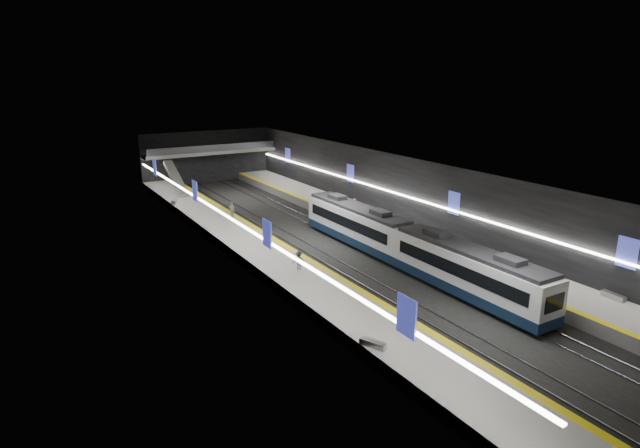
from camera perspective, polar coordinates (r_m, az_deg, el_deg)
ground at (r=54.58m, az=0.34°, el=-1.89°), size 70.00×70.00×0.00m
ceiling at (r=52.67m, az=0.36°, el=6.42°), size 20.00×70.00×0.04m
wall_left at (r=49.26m, az=-9.68°, el=0.75°), size 0.04×70.00×8.00m
wall_right at (r=59.11m, az=8.71°, el=3.35°), size 0.04×70.00×8.00m
wall_back at (r=84.88m, az=-11.97°, el=7.02°), size 20.00×0.04×8.00m
platform_left at (r=51.17m, az=-6.89°, el=-2.65°), size 5.00×70.00×1.00m
tile_surface_left at (r=51.01m, az=-6.91°, el=-2.11°), size 5.00×70.00×0.02m
tactile_strip_left at (r=51.87m, az=-4.69°, el=-1.72°), size 0.60×70.00×0.02m
platform_right at (r=58.47m, az=6.66°, el=-0.26°), size 5.00×70.00×1.00m
tile_surface_right at (r=58.33m, az=6.68°, el=0.22°), size 5.00×70.00×0.02m
tactile_strip_right at (r=57.07m, az=4.91°, el=-0.07°), size 0.60×70.00×0.02m
rails at (r=54.56m, az=0.34°, el=-1.83°), size 6.52×70.00×0.12m
train at (r=47.58m, az=9.11°, el=-2.04°), size 2.69×30.04×3.60m
ad_posters at (r=54.20m, az=-0.19°, el=2.93°), size 19.94×53.50×2.20m
cove_light_left at (r=49.38m, az=-9.46°, el=0.56°), size 0.25×68.60×0.12m
cove_light_right at (r=59.03m, az=8.55°, el=3.14°), size 0.25×68.60×0.12m
mezzanine_bridge at (r=82.78m, az=-11.54°, el=7.55°), size 20.00×3.00×1.50m
escalator at (r=74.42m, az=-15.13°, el=4.72°), size 1.20×7.50×3.92m
bench_left_near at (r=32.62m, az=5.68°, el=-12.61°), size 1.09×1.70×0.41m
bench_left_far at (r=68.74m, az=-15.29°, el=2.38°), size 1.19×1.97×0.47m
bench_right_near at (r=44.09m, az=28.81°, el=-6.76°), size 0.56×1.74×0.42m
bench_right_far at (r=61.37m, az=6.76°, el=1.23°), size 0.90×1.92×0.45m
passenger_right_a at (r=60.57m, az=3.70°, el=1.84°), size 0.67×0.82×1.95m
passenger_right_b at (r=50.18m, az=13.46°, el=-1.80°), size 0.86×0.95×1.61m
passenger_left_a at (r=59.89m, az=-9.40°, el=1.46°), size 0.80×1.19×1.88m
passenger_left_b at (r=44.03m, az=-2.28°, el=-3.91°), size 1.14×0.86×1.57m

